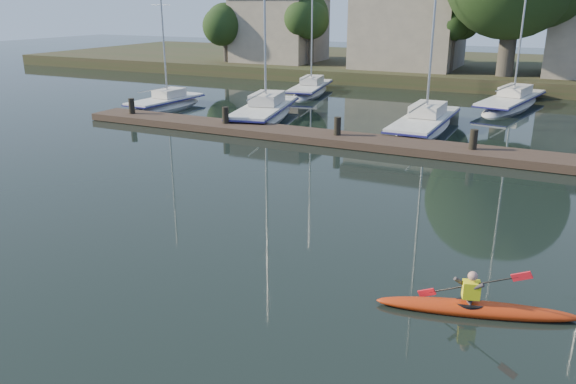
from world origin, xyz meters
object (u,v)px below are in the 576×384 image
at_px(kayak, 475,306).
at_px(sailboat_6, 510,109).
at_px(sailboat_5, 310,95).
at_px(sailboat_0, 166,110).
at_px(dock, 401,145).
at_px(sailboat_2, 424,133).
at_px(sailboat_1, 265,121).

bearing_deg(kayak, sailboat_6, 78.05).
relative_size(kayak, sailboat_6, 0.26).
bearing_deg(sailboat_5, sailboat_0, -131.80).
height_order(dock, sailboat_0, sailboat_0).
relative_size(sailboat_2, sailboat_5, 1.12).
relative_size(dock, sailboat_2, 2.24).
height_order(sailboat_5, sailboat_6, sailboat_6).
distance_m(dock, sailboat_5, 16.93).
relative_size(dock, sailboat_6, 2.14).
height_order(kayak, sailboat_1, sailboat_1).
relative_size(sailboat_1, sailboat_2, 0.98).
bearing_deg(sailboat_5, kayak, -69.94).
distance_m(dock, sailboat_2, 4.75).
distance_m(sailboat_0, sailboat_1, 7.08).
bearing_deg(dock, sailboat_1, 156.05).
height_order(sailboat_2, sailboat_6, sailboat_6).
bearing_deg(sailboat_5, sailboat_1, -91.97).
bearing_deg(sailboat_1, sailboat_2, -6.88).
height_order(sailboat_1, sailboat_6, sailboat_6).
height_order(kayak, sailboat_0, sailboat_0).
bearing_deg(sailboat_0, sailboat_2, 5.68).
xyz_separation_m(kayak, sailboat_5, (-15.26, 26.20, -0.33)).
bearing_deg(sailboat_1, sailboat_6, 26.92).
height_order(kayak, sailboat_2, sailboat_2).
bearing_deg(sailboat_0, sailboat_6, 30.17).
bearing_deg(sailboat_1, kayak, -62.19).
bearing_deg(sailboat_6, dock, -92.42).
bearing_deg(sailboat_6, sailboat_0, -142.62).
height_order(sailboat_1, sailboat_2, sailboat_2).
distance_m(sailboat_2, sailboat_5, 13.42).
relative_size(kayak, sailboat_5, 0.30).
bearing_deg(kayak, sailboat_0, 125.41).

